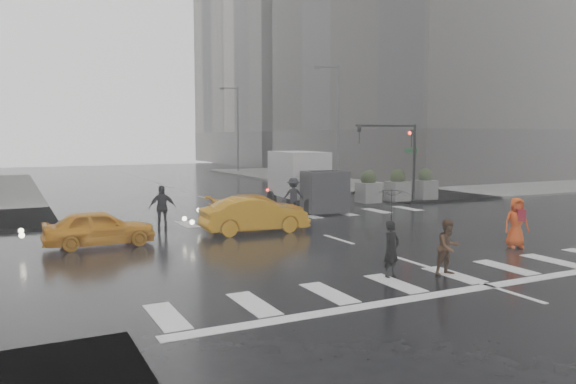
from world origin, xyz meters
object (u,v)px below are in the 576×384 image
pedestrian_brown (448,247)px  taxi_mid (255,215)px  box_truck (305,179)px  pedestrian_orange (516,222)px  taxi_front (99,228)px  traffic_signal_pole (400,147)px

pedestrian_brown → taxi_mid: bearing=101.6°
taxi_mid → box_truck: box_truck is taller
taxi_mid → pedestrian_orange: bearing=-132.5°
pedestrian_brown → taxi_front: (-8.00, 8.57, -0.13)m
traffic_signal_pole → taxi_mid: traffic_signal_pole is taller
taxi_front → box_truck: (11.21, 5.71, 0.96)m
traffic_signal_pole → box_truck: size_ratio=0.80×
pedestrian_orange → box_truck: size_ratio=0.31×
traffic_signal_pole → pedestrian_brown: 16.81m
traffic_signal_pole → taxi_front: (-17.12, -5.34, -2.58)m
taxi_front → traffic_signal_pole: bearing=-72.7°
pedestrian_orange → pedestrian_brown: bearing=-135.1°
pedestrian_brown → taxi_mid: pedestrian_brown is taller
taxi_front → taxi_mid: taxi_mid is taller
pedestrian_orange → taxi_mid: 9.67m
taxi_mid → box_truck: (5.28, 5.56, 0.90)m
pedestrian_orange → taxi_front: size_ratio=0.46×
pedestrian_orange → taxi_mid: pedestrian_orange is taller
traffic_signal_pole → pedestrian_brown: bearing=-123.3°
pedestrian_brown → taxi_mid: 8.95m
taxi_front → pedestrian_brown: bearing=-137.0°
pedestrian_brown → pedestrian_orange: 5.14m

